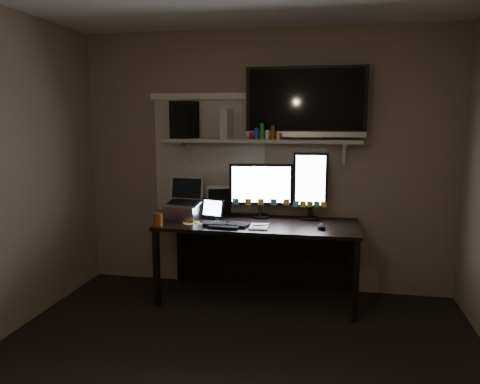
% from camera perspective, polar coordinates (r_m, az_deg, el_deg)
% --- Properties ---
extents(floor, '(3.60, 3.60, 0.00)m').
position_cam_1_polar(floor, '(3.22, -1.97, -22.29)').
color(floor, black).
rests_on(floor, ground).
extents(back_wall, '(3.60, 0.00, 3.60)m').
position_cam_1_polar(back_wall, '(4.54, 3.01, 3.67)').
color(back_wall, '#826D5D').
rests_on(back_wall, floor).
extents(window_blinds, '(1.10, 0.02, 1.10)m').
position_cam_1_polar(window_blinds, '(4.63, -3.78, 4.39)').
color(window_blinds, beige).
rests_on(window_blinds, back_wall).
extents(desk, '(1.80, 0.75, 0.73)m').
position_cam_1_polar(desk, '(4.42, 2.48, -5.67)').
color(desk, black).
rests_on(desk, floor).
extents(wall_shelf, '(1.80, 0.35, 0.03)m').
position_cam_1_polar(wall_shelf, '(4.35, 2.71, 6.27)').
color(wall_shelf, '#AAAAA5').
rests_on(wall_shelf, back_wall).
extents(monitor_landscape, '(0.61, 0.13, 0.53)m').
position_cam_1_polar(monitor_landscape, '(4.45, 2.58, 0.24)').
color(monitor_landscape, black).
rests_on(monitor_landscape, desk).
extents(monitor_portrait, '(0.32, 0.08, 0.64)m').
position_cam_1_polar(monitor_portrait, '(4.40, 8.56, 0.76)').
color(monitor_portrait, black).
rests_on(monitor_portrait, desk).
extents(keyboard, '(0.42, 0.20, 0.03)m').
position_cam_1_polar(keyboard, '(4.15, -1.70, -3.94)').
color(keyboard, black).
rests_on(keyboard, desk).
extents(mouse, '(0.10, 0.12, 0.04)m').
position_cam_1_polar(mouse, '(4.08, 9.92, -4.21)').
color(mouse, black).
rests_on(mouse, desk).
extents(notepad, '(0.18, 0.24, 0.01)m').
position_cam_1_polar(notepad, '(4.08, 2.33, -4.25)').
color(notepad, white).
rests_on(notepad, desk).
extents(tablet, '(0.24, 0.15, 0.20)m').
position_cam_1_polar(tablet, '(4.39, -3.33, -2.09)').
color(tablet, black).
rests_on(tablet, desk).
extents(file_sorter, '(0.24, 0.16, 0.28)m').
position_cam_1_polar(file_sorter, '(4.61, -2.51, -1.04)').
color(file_sorter, black).
rests_on(file_sorter, desk).
extents(laptop, '(0.36, 0.31, 0.38)m').
position_cam_1_polar(laptop, '(4.42, -6.93, -0.85)').
color(laptop, '#AEAEB3').
rests_on(laptop, desk).
extents(cup, '(0.08, 0.08, 0.11)m').
position_cam_1_polar(cup, '(4.19, -9.95, -3.32)').
color(cup, brown).
rests_on(cup, desk).
extents(sticky_notes, '(0.34, 0.29, 0.00)m').
position_cam_1_polar(sticky_notes, '(4.28, -5.37, -3.71)').
color(sticky_notes, gold).
rests_on(sticky_notes, desk).
extents(tv, '(1.10, 0.22, 0.66)m').
position_cam_1_polar(tv, '(4.36, 8.01, 10.70)').
color(tv, black).
rests_on(tv, wall_shelf).
extents(game_console, '(0.08, 0.23, 0.28)m').
position_cam_1_polar(game_console, '(4.40, -1.68, 8.32)').
color(game_console, beige).
rests_on(game_console, wall_shelf).
extents(speaker, '(0.24, 0.27, 0.35)m').
position_cam_1_polar(speaker, '(4.54, -6.78, 8.73)').
color(speaker, black).
rests_on(speaker, wall_shelf).
extents(bottles, '(0.24, 0.11, 0.15)m').
position_cam_1_polar(bottles, '(4.28, 3.03, 7.43)').
color(bottles, '#A50F0C').
rests_on(bottles, wall_shelf).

